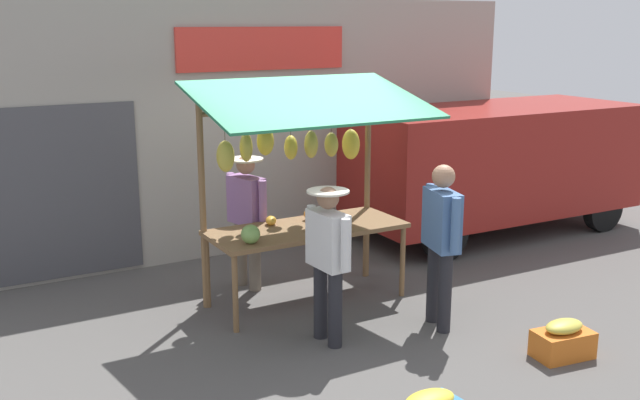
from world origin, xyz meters
The scene contains 8 objects.
ground_plane centered at (0.00, 0.00, 0.00)m, with size 40.00×40.00×0.00m, color #514F4C.
street_backdrop centered at (0.04, -2.20, 1.70)m, with size 9.00×0.30×3.40m.
market_stall centered at (0.01, -0.06, 1.55)m, with size 2.50×1.46×2.50m.
vendor_with_sunhat centered at (0.39, -0.75, 0.94)m, with size 0.41×0.67×1.60m.
shopper_with_ponytail centered at (0.34, 1.06, 0.93)m, with size 0.41×0.68×1.58m.
shopper_in_grey_tee centered at (-0.85, 1.29, 1.00)m, with size 0.34×0.70×1.72m.
parked_van centered at (-3.65, -1.20, 1.12)m, with size 4.44×1.94×1.88m.
produce_crate_side centered at (-1.42, 2.45, 0.17)m, with size 0.58×0.40×0.37m.
Camera 1 is at (3.77, 6.94, 3.11)m, focal length 41.49 mm.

